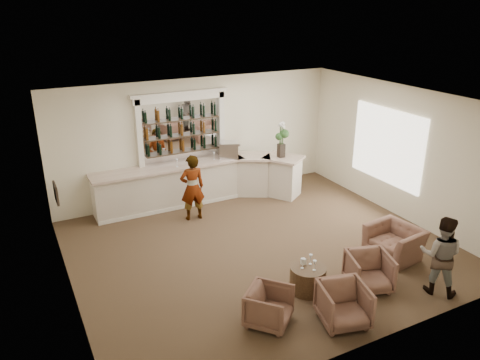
# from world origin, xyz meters

# --- Properties ---
(ground) EXTENTS (8.00, 8.00, 0.00)m
(ground) POSITION_xyz_m (0.00, 0.00, 0.00)
(ground) COLOR brown
(ground) RESTS_ON ground
(room_shell) EXTENTS (8.04, 7.02, 3.32)m
(room_shell) POSITION_xyz_m (0.16, 0.71, 2.34)
(room_shell) COLOR beige
(room_shell) RESTS_ON ground
(bar_counter) EXTENTS (5.72, 1.80, 1.14)m
(bar_counter) POSITION_xyz_m (-0.16, 3.00, 0.57)
(bar_counter) COLOR beige
(bar_counter) RESTS_ON ground
(back_bar_alcove) EXTENTS (2.64, 0.25, 3.00)m
(back_bar_alcove) POSITION_xyz_m (-0.50, 3.41, 2.03)
(back_bar_alcove) COLOR white
(back_bar_alcove) RESTS_ON ground
(cocktail_table) EXTENTS (0.68, 0.68, 0.50)m
(cocktail_table) POSITION_xyz_m (-0.01, -1.81, 0.25)
(cocktail_table) COLOR #513B23
(cocktail_table) RESTS_ON ground
(sommelier) EXTENTS (0.65, 0.45, 1.69)m
(sommelier) POSITION_xyz_m (-0.77, 2.11, 0.85)
(sommelier) COLOR gray
(sommelier) RESTS_ON ground
(guest) EXTENTS (0.93, 0.96, 1.56)m
(guest) POSITION_xyz_m (2.15, -2.95, 0.78)
(guest) COLOR gray
(guest) RESTS_ON ground
(armchair_left) EXTENTS (1.02, 1.02, 0.67)m
(armchair_left) POSITION_xyz_m (-1.16, -2.32, 0.33)
(armchair_left) COLOR brown
(armchair_left) RESTS_ON ground
(armchair_center) EXTENTS (0.96, 0.98, 0.73)m
(armchair_center) POSITION_xyz_m (-0.02, -2.88, 0.37)
(armchair_center) COLOR brown
(armchair_center) RESTS_ON ground
(armchair_right) EXTENTS (0.98, 1.00, 0.72)m
(armchair_right) POSITION_xyz_m (1.08, -2.28, 0.36)
(armchair_right) COLOR brown
(armchair_right) RESTS_ON ground
(armchair_far) EXTENTS (1.05, 1.17, 0.69)m
(armchair_far) POSITION_xyz_m (2.38, -1.61, 0.34)
(armchair_far) COLOR brown
(armchair_far) RESTS_ON ground
(espresso_machine) EXTENTS (0.64, 0.59, 0.45)m
(espresso_machine) POSITION_xyz_m (0.68, 3.01, 1.36)
(espresso_machine) COLOR silver
(espresso_machine) RESTS_ON bar_counter
(flower_vase) EXTENTS (0.26, 0.26, 1.00)m
(flower_vase) POSITION_xyz_m (1.99, 2.40, 1.70)
(flower_vase) COLOR black
(flower_vase) RESTS_ON bar_counter
(wine_glass_bar_left) EXTENTS (0.07, 0.07, 0.21)m
(wine_glass_bar_left) POSITION_xyz_m (-0.84, 2.95, 1.25)
(wine_glass_bar_left) COLOR white
(wine_glass_bar_left) RESTS_ON bar_counter
(wine_glass_bar_right) EXTENTS (0.07, 0.07, 0.21)m
(wine_glass_bar_right) POSITION_xyz_m (0.26, 3.06, 1.25)
(wine_glass_bar_right) COLOR white
(wine_glass_bar_right) RESTS_ON bar_counter
(wine_glass_tbl_a) EXTENTS (0.07, 0.07, 0.21)m
(wine_glass_tbl_a) POSITION_xyz_m (-0.13, -1.78, 0.60)
(wine_glass_tbl_a) COLOR white
(wine_glass_tbl_a) RESTS_ON cocktail_table
(wine_glass_tbl_b) EXTENTS (0.07, 0.07, 0.21)m
(wine_glass_tbl_b) POSITION_xyz_m (0.09, -1.73, 0.60)
(wine_glass_tbl_b) COLOR white
(wine_glass_tbl_b) RESTS_ON cocktail_table
(wine_glass_tbl_c) EXTENTS (0.07, 0.07, 0.21)m
(wine_glass_tbl_c) POSITION_xyz_m (0.03, -1.94, 0.60)
(wine_glass_tbl_c) COLOR white
(wine_glass_tbl_c) RESTS_ON cocktail_table
(napkin_holder) EXTENTS (0.08, 0.08, 0.12)m
(napkin_holder) POSITION_xyz_m (-0.03, -1.67, 0.56)
(napkin_holder) COLOR silver
(napkin_holder) RESTS_ON cocktail_table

